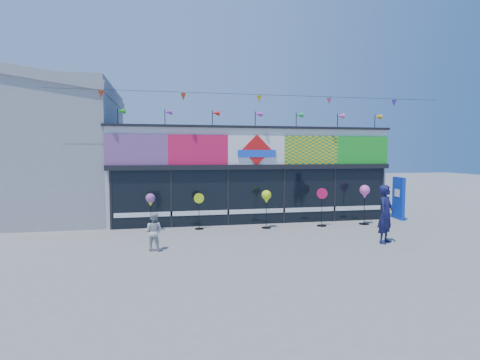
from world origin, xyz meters
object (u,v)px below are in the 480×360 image
object	(u,v)px
spinner_2	(266,198)
child	(154,231)
blue_sign	(398,198)
spinner_1	(199,210)
spinner_0	(151,201)
spinner_3	(322,206)
adult_man	(386,214)
spinner_4	(365,193)

from	to	relation	value
spinner_2	child	size ratio (longest dim) A/B	1.29
blue_sign	spinner_1	distance (m)	9.02
child	spinner_0	bearing A→B (deg)	-63.59
spinner_2	blue_sign	bearing A→B (deg)	7.28
spinner_1	spinner_3	size ratio (longest dim) A/B	0.91
spinner_0	child	bearing A→B (deg)	-86.33
spinner_0	spinner_3	world-z (taller)	spinner_3
child	spinner_3	bearing A→B (deg)	-135.73
spinner_0	adult_man	xyz separation A→B (m)	(7.66, -3.49, -0.20)
spinner_0	spinner_2	distance (m)	4.48
spinner_1	spinner_0	bearing A→B (deg)	-179.55
spinner_1	spinner_3	distance (m)	4.97
blue_sign	child	distance (m)	11.21
spinner_0	spinner_4	size ratio (longest dim) A/B	0.88
adult_man	child	size ratio (longest dim) A/B	1.64
spinner_2	adult_man	size ratio (longest dim) A/B	0.79
spinner_4	child	distance (m)	8.92
spinner_1	child	xyz separation A→B (m)	(-1.65, -2.98, -0.16)
spinner_1	adult_man	xyz separation A→B (m)	(5.82, -3.51, 0.22)
spinner_0	spinner_2	world-z (taller)	spinner_2
spinner_1	adult_man	size ratio (longest dim) A/B	0.73
spinner_4	spinner_3	bearing A→B (deg)	-179.98
blue_sign	spinner_4	bearing A→B (deg)	-150.44
spinner_4	adult_man	size ratio (longest dim) A/B	0.86
spinner_1	blue_sign	bearing A→B (deg)	3.06
child	spinner_1	bearing A→B (deg)	-96.23
spinner_0	adult_man	world-z (taller)	adult_man
spinner_2	spinner_4	bearing A→B (deg)	-0.53
spinner_1	spinner_2	xyz separation A→B (m)	(2.63, -0.33, 0.46)
spinner_1	spinner_4	world-z (taller)	spinner_4
spinner_4	child	xyz separation A→B (m)	(-8.49, -2.61, -0.74)
spinner_3	spinner_4	world-z (taller)	spinner_4
spinner_4	child	bearing A→B (deg)	-162.94
spinner_3	spinner_4	bearing A→B (deg)	0.02
spinner_2	spinner_3	world-z (taller)	spinner_3
blue_sign	spinner_3	size ratio (longest dim) A/B	1.22
spinner_1	spinner_3	world-z (taller)	spinner_3
blue_sign	adult_man	size ratio (longest dim) A/B	0.99
blue_sign	spinner_3	xyz separation A→B (m)	(-4.05, -0.86, -0.13)
spinner_2	spinner_4	world-z (taller)	spinner_4
spinner_0	spinner_4	bearing A→B (deg)	-2.36
spinner_3	child	xyz separation A→B (m)	(-6.60, -2.61, -0.24)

